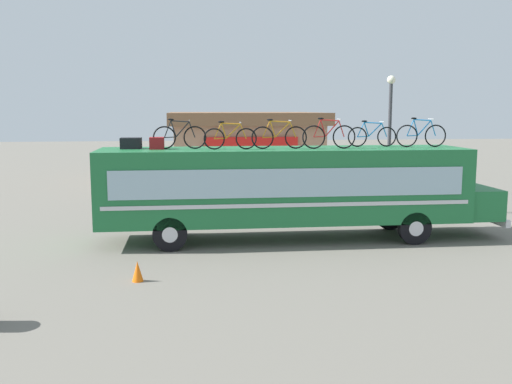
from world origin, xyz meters
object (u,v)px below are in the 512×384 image
(luggage_bag_2, at_px, (157,143))
(luggage_bag_1, at_px, (131,143))
(traffic_cone, at_px, (138,271))
(street_lamp, at_px, (390,131))
(rooftop_bicycle_4, at_px, (329,136))
(rooftop_bicycle_3, at_px, (279,136))
(bus, at_px, (291,186))
(rooftop_bicycle_5, at_px, (372,136))
(rooftop_bicycle_1, at_px, (180,136))
(rooftop_bicycle_2, at_px, (230,138))
(rooftop_bicycle_6, at_px, (421,135))

(luggage_bag_2, bearing_deg, luggage_bag_1, 161.83)
(traffic_cone, distance_m, street_lamp, 12.97)
(rooftop_bicycle_4, bearing_deg, rooftop_bicycle_3, 174.84)
(bus, bearing_deg, rooftop_bicycle_5, 9.01)
(rooftop_bicycle_1, distance_m, rooftop_bicycle_4, 4.72)
(bus, relative_size, rooftop_bicycle_2, 7.85)
(rooftop_bicycle_4, bearing_deg, rooftop_bicycle_1, 174.73)
(rooftop_bicycle_5, distance_m, rooftop_bicycle_6, 1.60)
(rooftop_bicycle_2, height_order, street_lamp, street_lamp)
(luggage_bag_2, height_order, rooftop_bicycle_3, rooftop_bicycle_3)
(luggage_bag_2, relative_size, rooftop_bicycle_3, 0.28)
(rooftop_bicycle_2, distance_m, rooftop_bicycle_3, 1.57)
(rooftop_bicycle_6, bearing_deg, rooftop_bicycle_5, 167.34)
(luggage_bag_1, height_order, rooftop_bicycle_5, rooftop_bicycle_5)
(luggage_bag_1, xyz_separation_m, street_lamp, (9.86, 3.87, 0.22))
(rooftop_bicycle_1, distance_m, rooftop_bicycle_3, 3.14)
(rooftop_bicycle_4, distance_m, rooftop_bicycle_6, 3.26)
(luggage_bag_1, bearing_deg, rooftop_bicycle_6, -1.66)
(rooftop_bicycle_3, relative_size, rooftop_bicycle_5, 1.07)
(rooftop_bicycle_3, xyz_separation_m, street_lamp, (5.20, 4.45, -0.00))
(rooftop_bicycle_4, relative_size, rooftop_bicycle_5, 1.03)
(bus, relative_size, rooftop_bicycle_4, 7.56)
(bus, bearing_deg, rooftop_bicycle_6, 1.22)
(rooftop_bicycle_5, xyz_separation_m, street_lamp, (1.96, 3.79, 0.02))
(luggage_bag_1, bearing_deg, bus, -4.13)
(bus, distance_m, street_lamp, 6.57)
(luggage_bag_2, xyz_separation_m, rooftop_bicycle_2, (2.27, -0.43, 0.18))
(luggage_bag_2, bearing_deg, rooftop_bicycle_2, -10.74)
(rooftop_bicycle_2, height_order, rooftop_bicycle_3, rooftop_bicycle_3)
(luggage_bag_2, relative_size, rooftop_bicycle_4, 0.29)
(luggage_bag_1, height_order, rooftop_bicycle_3, rooftop_bicycle_3)
(rooftop_bicycle_1, xyz_separation_m, rooftop_bicycle_6, (7.93, 0.02, 0.01))
(rooftop_bicycle_1, relative_size, traffic_cone, 3.29)
(street_lamp, bearing_deg, rooftop_bicycle_6, -95.46)
(luggage_bag_2, bearing_deg, traffic_cone, -94.25)
(luggage_bag_1, bearing_deg, rooftop_bicycle_4, -6.65)
(rooftop_bicycle_4, relative_size, street_lamp, 0.31)
(traffic_cone, xyz_separation_m, street_lamp, (9.35, 8.42, 3.12))
(bus, xyz_separation_m, street_lamp, (4.76, 4.24, 1.61))
(rooftop_bicycle_4, xyz_separation_m, rooftop_bicycle_5, (1.67, 0.80, -0.04))
(rooftop_bicycle_5, height_order, street_lamp, street_lamp)
(bus, bearing_deg, luggage_bag_2, 178.69)
(bus, bearing_deg, rooftop_bicycle_3, -153.84)
(bus, xyz_separation_m, luggage_bag_2, (-4.28, 0.10, 1.40))
(rooftop_bicycle_5, bearing_deg, bus, -170.99)
(rooftop_bicycle_2, distance_m, street_lamp, 8.16)
(luggage_bag_2, bearing_deg, rooftop_bicycle_1, -1.84)
(rooftop_bicycle_1, bearing_deg, rooftop_bicycle_3, -5.33)
(rooftop_bicycle_6, xyz_separation_m, traffic_cone, (-8.96, -4.28, -3.14))
(luggage_bag_1, distance_m, street_lamp, 10.59)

